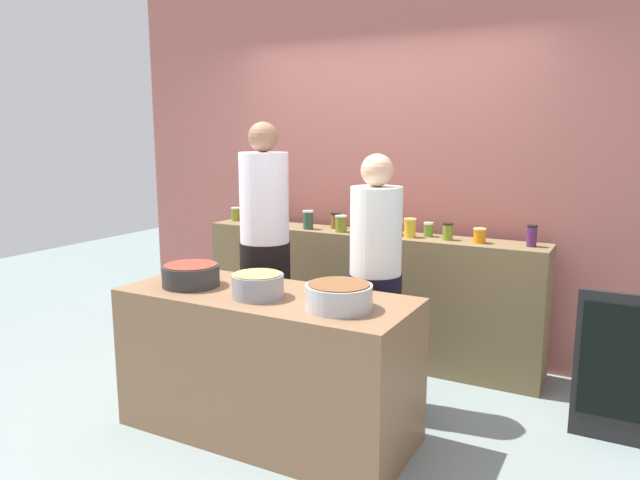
# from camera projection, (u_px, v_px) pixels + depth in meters

# --- Properties ---
(ground) EXTENTS (12.00, 12.00, 0.00)m
(ground) POSITION_uv_depth(u_px,v_px,m) (294.00, 411.00, 3.77)
(ground) COLOR gray
(storefront_wall) EXTENTS (4.80, 0.12, 3.00)m
(storefront_wall) POSITION_uv_depth(u_px,v_px,m) (385.00, 164.00, 4.76)
(storefront_wall) COLOR #A35B54
(storefront_wall) RESTS_ON ground
(display_shelf) EXTENTS (2.70, 0.36, 0.99)m
(display_shelf) POSITION_uv_depth(u_px,v_px,m) (365.00, 295.00, 4.64)
(display_shelf) COLOR brown
(display_shelf) RESTS_ON ground
(prep_table) EXTENTS (1.70, 0.70, 0.84)m
(prep_table) POSITION_uv_depth(u_px,v_px,m) (267.00, 364.00, 3.44)
(prep_table) COLOR brown
(prep_table) RESTS_ON ground
(preserve_jar_0) EXTENTS (0.08, 0.08, 0.12)m
(preserve_jar_0) POSITION_uv_depth(u_px,v_px,m) (236.00, 214.00, 5.15)
(preserve_jar_0) COLOR olive
(preserve_jar_0) RESTS_ON display_shelf
(preserve_jar_1) EXTENTS (0.07, 0.07, 0.13)m
(preserve_jar_1) POSITION_uv_depth(u_px,v_px,m) (247.00, 215.00, 5.06)
(preserve_jar_1) COLOR orange
(preserve_jar_1) RESTS_ON display_shelf
(preserve_jar_2) EXTENTS (0.08, 0.08, 0.10)m
(preserve_jar_2) POSITION_uv_depth(u_px,v_px,m) (256.00, 218.00, 4.93)
(preserve_jar_2) COLOR #CA6607
(preserve_jar_2) RESTS_ON display_shelf
(preserve_jar_3) EXTENTS (0.09, 0.09, 0.10)m
(preserve_jar_3) POSITION_uv_depth(u_px,v_px,m) (274.00, 217.00, 5.00)
(preserve_jar_3) COLOR #2F4529
(preserve_jar_3) RESTS_ON display_shelf
(preserve_jar_4) EXTENTS (0.09, 0.09, 0.15)m
(preserve_jar_4) POSITION_uv_depth(u_px,v_px,m) (308.00, 220.00, 4.70)
(preserve_jar_4) COLOR #2E4C3A
(preserve_jar_4) RESTS_ON display_shelf
(preserve_jar_5) EXTENTS (0.08, 0.08, 0.12)m
(preserve_jar_5) POSITION_uv_depth(u_px,v_px,m) (336.00, 221.00, 4.73)
(preserve_jar_5) COLOR brown
(preserve_jar_5) RESTS_ON display_shelf
(preserve_jar_6) EXTENTS (0.09, 0.09, 0.13)m
(preserve_jar_6) POSITION_uv_depth(u_px,v_px,m) (341.00, 224.00, 4.56)
(preserve_jar_6) COLOR olive
(preserve_jar_6) RESTS_ON display_shelf
(preserve_jar_7) EXTENTS (0.07, 0.07, 0.14)m
(preserve_jar_7) POSITION_uv_depth(u_px,v_px,m) (369.00, 222.00, 4.58)
(preserve_jar_7) COLOR #99340B
(preserve_jar_7) RESTS_ON display_shelf
(preserve_jar_8) EXTENTS (0.09, 0.09, 0.13)m
(preserve_jar_8) POSITION_uv_depth(u_px,v_px,m) (382.00, 224.00, 4.55)
(preserve_jar_8) COLOR #AD2A27
(preserve_jar_8) RESTS_ON display_shelf
(preserve_jar_9) EXTENTS (0.08, 0.08, 0.11)m
(preserve_jar_9) POSITION_uv_depth(u_px,v_px,m) (397.00, 228.00, 4.41)
(preserve_jar_9) COLOR brown
(preserve_jar_9) RESTS_ON display_shelf
(preserve_jar_10) EXTENTS (0.09, 0.09, 0.14)m
(preserve_jar_10) POSITION_uv_depth(u_px,v_px,m) (410.00, 228.00, 4.33)
(preserve_jar_10) COLOR gold
(preserve_jar_10) RESTS_ON display_shelf
(preserve_jar_11) EXTENTS (0.07, 0.07, 0.10)m
(preserve_jar_11) POSITION_uv_depth(u_px,v_px,m) (428.00, 229.00, 4.36)
(preserve_jar_11) COLOR olive
(preserve_jar_11) RESTS_ON display_shelf
(preserve_jar_12) EXTENTS (0.08, 0.08, 0.12)m
(preserve_jar_12) POSITION_uv_depth(u_px,v_px,m) (448.00, 232.00, 4.22)
(preserve_jar_12) COLOR olive
(preserve_jar_12) RESTS_ON display_shelf
(preserve_jar_13) EXTENTS (0.09, 0.09, 0.10)m
(preserve_jar_13) POSITION_uv_depth(u_px,v_px,m) (480.00, 236.00, 4.11)
(preserve_jar_13) COLOR orange
(preserve_jar_13) RESTS_ON display_shelf
(preserve_jar_14) EXTENTS (0.07, 0.07, 0.15)m
(preserve_jar_14) POSITION_uv_depth(u_px,v_px,m) (532.00, 236.00, 3.97)
(preserve_jar_14) COLOR #4B2051
(preserve_jar_14) RESTS_ON display_shelf
(cooking_pot_left) EXTENTS (0.34, 0.34, 0.13)m
(cooking_pot_left) POSITION_uv_depth(u_px,v_px,m) (191.00, 275.00, 3.53)
(cooking_pot_left) COLOR #2D2D2D
(cooking_pot_left) RESTS_ON prep_table
(cooking_pot_center) EXTENTS (0.29, 0.29, 0.14)m
(cooking_pot_center) POSITION_uv_depth(u_px,v_px,m) (258.00, 286.00, 3.28)
(cooking_pot_center) COLOR gray
(cooking_pot_center) RESTS_ON prep_table
(cooking_pot_right) EXTENTS (0.35, 0.35, 0.13)m
(cooking_pot_right) POSITION_uv_depth(u_px,v_px,m) (339.00, 296.00, 3.06)
(cooking_pot_right) COLOR #B7B7BC
(cooking_pot_right) RESTS_ON prep_table
(cook_with_tongs) EXTENTS (0.35, 0.35, 1.82)m
(cook_with_tongs) POSITION_uv_depth(u_px,v_px,m) (265.00, 266.00, 4.11)
(cook_with_tongs) COLOR black
(cook_with_tongs) RESTS_ON ground
(cook_in_cap) EXTENTS (0.33, 0.33, 1.62)m
(cook_in_cap) POSITION_uv_depth(u_px,v_px,m) (375.00, 296.00, 3.70)
(cook_in_cap) COLOR black
(cook_in_cap) RESTS_ON ground
(chalkboard_sign) EXTENTS (0.46, 0.05, 0.88)m
(chalkboard_sign) POSITION_uv_depth(u_px,v_px,m) (618.00, 368.00, 3.32)
(chalkboard_sign) COLOR black
(chalkboard_sign) RESTS_ON ground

